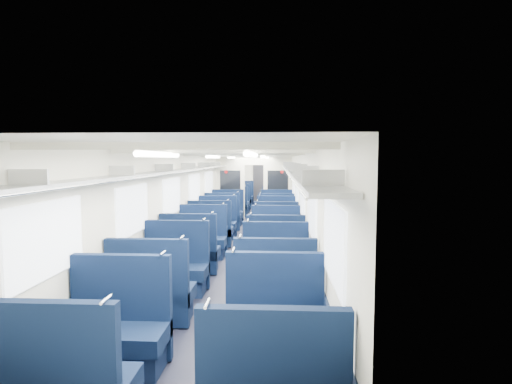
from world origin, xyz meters
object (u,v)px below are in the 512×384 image
at_px(seat_6, 175,270).
at_px(seat_11, 276,242).
at_px(end_door, 260,183).
at_px(seat_3, 275,329).
at_px(seat_7, 275,272).
at_px(seat_17, 276,219).
at_px(seat_22, 237,203).
at_px(seat_10, 202,241).
at_px(seat_15, 276,225).
at_px(seat_4, 151,296).
at_px(seat_19, 276,214).
at_px(bulkhead, 254,186).
at_px(seat_25, 277,201).
at_px(seat_13, 276,233).
at_px(seat_23, 277,203).
at_px(seat_24, 239,201).
at_px(seat_9, 276,256).
at_px(seat_5, 275,295).
at_px(seat_26, 242,198).
at_px(seat_21, 276,207).
at_px(seat_20, 234,207).
at_px(seat_2, 117,333).
at_px(seat_16, 223,218).
at_px(seat_27, 277,198).
at_px(seat_12, 211,232).
at_px(seat_18, 227,214).
at_px(seat_14, 217,225).

xyz_separation_m(seat_6, seat_11, (1.66, 2.29, 0.00)).
bearing_deg(end_door, seat_3, -87.03).
relative_size(seat_7, seat_17, 1.00).
relative_size(seat_3, seat_11, 1.00).
relative_size(end_door, seat_22, 1.65).
height_order(seat_10, seat_22, same).
bearing_deg(seat_17, seat_15, -90.00).
bearing_deg(seat_22, seat_7, -80.64).
xyz_separation_m(seat_4, seat_19, (1.66, 8.27, 0.00)).
relative_size(bulkhead, seat_25, 2.31).
distance_m(seat_13, seat_19, 3.63).
height_order(seat_23, seat_24, same).
bearing_deg(seat_9, seat_5, -90.00).
xyz_separation_m(seat_9, seat_26, (-1.66, 11.45, 0.00)).
bearing_deg(seat_26, seat_5, -83.05).
bearing_deg(seat_26, seat_6, -90.00).
height_order(bulkhead, seat_21, bulkhead).
bearing_deg(seat_21, seat_20, -177.43).
bearing_deg(seat_2, seat_17, 78.52).
relative_size(seat_4, seat_6, 1.00).
bearing_deg(seat_15, seat_26, 101.89).
distance_m(seat_21, seat_26, 3.93).
bearing_deg(seat_21, seat_26, 114.99).
bearing_deg(seat_15, seat_10, -126.66).
bearing_deg(seat_24, seat_20, -90.00).
bearing_deg(seat_9, seat_6, -147.88).
bearing_deg(seat_10, seat_19, 70.26).
bearing_deg(seat_9, seat_24, 99.30).
xyz_separation_m(seat_16, seat_27, (1.66, 6.50, 0.00)).
height_order(seat_7, seat_12, same).
bearing_deg(seat_10, seat_21, 75.78).
xyz_separation_m(seat_21, seat_25, (0.00, 2.32, 0.00)).
height_order(end_door, seat_25, end_door).
distance_m(seat_21, seat_23, 1.23).
distance_m(seat_18, seat_20, 1.97).
distance_m(bulkhead, seat_23, 2.29).
height_order(seat_21, seat_25, same).
height_order(bulkhead, seat_18, bulkhead).
relative_size(bulkhead, seat_2, 2.31).
height_order(seat_4, seat_18, same).
height_order(bulkhead, seat_26, bulkhead).
relative_size(end_door, seat_14, 1.65).
bearing_deg(seat_26, seat_16, -90.00).
xyz_separation_m(seat_14, seat_26, (0.00, 7.89, 0.00)).
height_order(seat_9, seat_12, same).
height_order(seat_18, seat_23, same).
relative_size(seat_2, seat_5, 1.00).
height_order(seat_23, seat_27, same).
bearing_deg(end_door, seat_12, -94.63).
bearing_deg(bulkhead, seat_24, 105.55).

